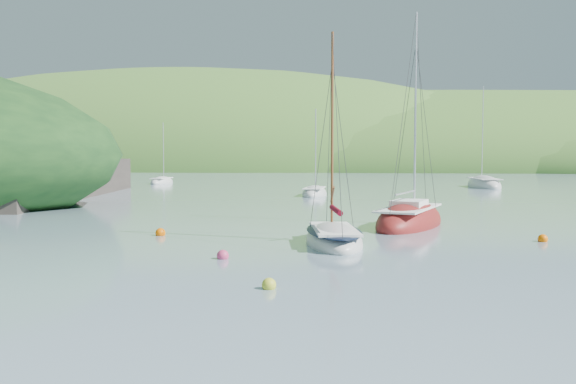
# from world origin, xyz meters

# --- Properties ---
(ground) EXTENTS (700.00, 700.00, 0.00)m
(ground) POSITION_xyz_m (0.00, 0.00, 0.00)
(ground) COLOR gray
(ground) RESTS_ON ground
(shoreline_hills) EXTENTS (690.00, 135.00, 56.00)m
(shoreline_hills) POSITION_xyz_m (-9.66, 172.42, 0.00)
(shoreline_hills) COLOR #42722B
(shoreline_hills) RESTS_ON ground
(daysailer_white) EXTENTS (3.73, 7.09, 10.36)m
(daysailer_white) POSITION_xyz_m (1.10, 7.88, 0.23)
(daysailer_white) COLOR silver
(daysailer_white) RESTS_ON ground
(sloop_red) EXTENTS (5.33, 9.43, 13.22)m
(sloop_red) POSITION_xyz_m (4.75, 15.83, 0.24)
(sloop_red) COLOR maroon
(sloop_red) RESTS_ON ground
(distant_sloop_a) EXTENTS (2.35, 6.51, 9.25)m
(distant_sloop_a) POSITION_xyz_m (-3.54, 41.27, 0.16)
(distant_sloop_a) COLOR silver
(distant_sloop_a) RESTS_ON ground
(distant_sloop_b) EXTENTS (4.31, 9.72, 13.43)m
(distant_sloop_b) POSITION_xyz_m (15.14, 59.72, 0.22)
(distant_sloop_b) COLOR silver
(distant_sloop_b) RESTS_ON ground
(distant_sloop_c) EXTENTS (2.29, 6.41, 9.14)m
(distant_sloop_c) POSITION_xyz_m (-27.14, 63.33, 0.16)
(distant_sloop_c) COLOR silver
(distant_sloop_c) RESTS_ON ground
(mooring_buoys) EXTENTS (21.38, 12.66, 0.50)m
(mooring_buoys) POSITION_xyz_m (1.78, 5.41, 0.12)
(mooring_buoys) COLOR gold
(mooring_buoys) RESTS_ON ground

